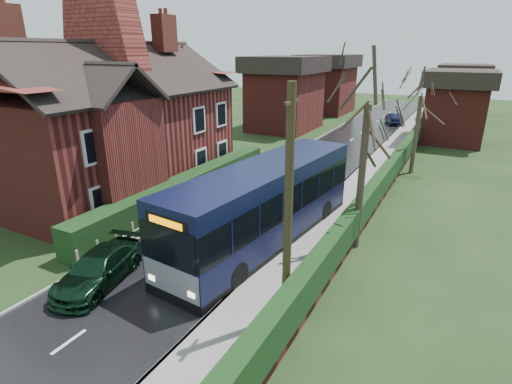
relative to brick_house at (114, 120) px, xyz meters
The scene contains 18 objects.
ground 10.87m from the brick_house, 28.67° to the right, with size 140.00×140.00×0.00m, color #2B411C.
road 11.07m from the brick_house, 30.89° to the left, with size 6.00×100.00×0.02m, color black.
pavement 14.64m from the brick_house, 21.92° to the left, with size 2.50×100.00×0.14m, color slate.
kerb_right 13.59m from the brick_house, 23.91° to the left, with size 0.12×100.00×0.14m, color gray.
kerb_left 8.85m from the brick_house, 42.59° to the left, with size 0.12×100.00×0.10m, color gray.
front_hedge 6.02m from the brick_house, ahead, with size 1.20×16.00×1.60m, color black.
picket_fence 6.83m from the brick_house, ahead, with size 0.10×16.00×0.90m, color gray, non-canonical shape.
right_wall_hedge 15.80m from the brick_house, 19.77° to the left, with size 0.60×50.00×1.80m.
brick_house is the anchor object (origin of this frame).
bus 11.42m from the brick_house, 10.54° to the right, with size 3.97×12.01×3.58m.
car_silver 8.78m from the brick_house, 41.81° to the left, with size 1.61×4.01×1.37m, color silver.
car_green 11.31m from the brick_house, 48.78° to the right, with size 1.73×4.25×1.23m, color black.
car_distant 34.00m from the brick_house, 71.48° to the left, with size 1.35×3.87×1.27m, color black.
bus_stop_sign 12.21m from the brick_house, ahead, with size 0.22×0.41×2.79m.
telegraph_pole 15.64m from the brick_house, 25.89° to the right, with size 0.26×0.97×7.51m.
tree_right_near 14.92m from the brick_house, ahead, with size 4.12×4.12×8.89m.
tree_right_far 19.77m from the brick_house, 38.92° to the left, with size 3.96×3.96×7.66m.
tree_house_side 6.98m from the brick_house, 87.40° to the left, with size 4.01×4.01×9.11m.
Camera 1 is at (9.50, -12.00, 8.29)m, focal length 28.00 mm.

